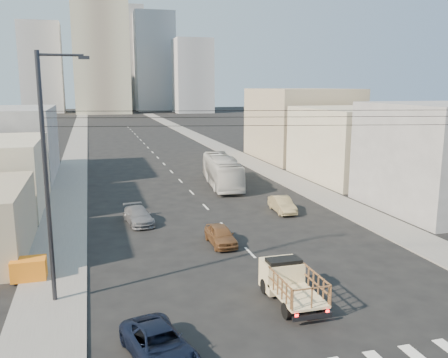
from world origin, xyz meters
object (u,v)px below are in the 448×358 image
city_bus (222,171)px  sedan_tan (282,205)px  sedan_grey (138,216)px  navy_pickup (159,345)px  crate_stack (29,269)px  sedan_brown (221,235)px  streetlamp_left (48,173)px  flatbed_pickup (290,280)px

city_bus → sedan_tan: 11.83m
sedan_grey → navy_pickup: bearing=-100.9°
sedan_tan → crate_stack: 21.07m
sedan_brown → sedan_grey: size_ratio=0.89×
sedan_grey → crate_stack: crate_stack is taller
sedan_grey → streetlamp_left: size_ratio=0.36×
crate_stack → sedan_grey: bearing=54.0°
navy_pickup → sedan_tan: (13.06, 18.99, 0.02)m
city_bus → streetlamp_left: 29.01m
streetlamp_left → city_bus: bearing=57.9°
streetlamp_left → flatbed_pickup: bearing=-15.7°
sedan_grey → sedan_brown: bearing=-60.9°
flatbed_pickup → sedan_brown: (-1.01, 9.15, -0.45)m
crate_stack → streetlamp_left: bearing=-62.5°
sedan_brown → sedan_tan: size_ratio=0.98×
navy_pickup → sedan_tan: bearing=42.6°
sedan_grey → streetlamp_left: (-5.22, -12.48, 5.81)m
flatbed_pickup → sedan_grey: (-5.80, 15.58, -0.47)m
navy_pickup → flatbed_pickup: bearing=12.4°
navy_pickup → city_bus: city_bus is taller
crate_stack → navy_pickup: bearing=-58.8°
city_bus → sedan_grey: city_bus is taller
sedan_tan → sedan_grey: bearing=-176.0°
sedan_tan → sedan_grey: (-11.96, -0.14, -0.02)m
city_bus → crate_stack: 27.03m
flatbed_pickup → crate_stack: bearing=153.9°
sedan_brown → sedan_grey: 8.03m
sedan_brown → streetlamp_left: size_ratio=0.32×
city_bus → sedan_brown: 18.94m
city_bus → crate_stack: city_bus is taller
crate_stack → flatbed_pickup: bearing=-26.1°
sedan_tan → crate_stack: bearing=-149.7°
sedan_tan → crate_stack: sedan_tan is taller
sedan_grey → crate_stack: 11.62m
navy_pickup → sedan_grey: size_ratio=1.04×
city_bus → sedan_tan: city_bus is taller
sedan_grey → sedan_tan: bearing=-6.9°
flatbed_pickup → sedan_grey: bearing=110.4°
city_bus → sedan_tan: size_ratio=2.89×
sedan_brown → crate_stack: size_ratio=2.12×
flatbed_pickup → navy_pickup: size_ratio=0.99×
sedan_tan → city_bus: bearing=103.1°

